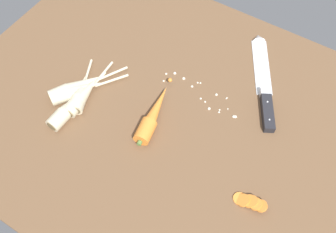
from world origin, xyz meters
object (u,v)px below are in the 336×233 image
whole_carrot (153,115)px  parsnip_back (77,91)px  parsnip_front (83,95)px  parsnip_outer (81,93)px  carrot_slice_stack (250,202)px  parsnip_mid_right (70,107)px  parsnip_mid_left (76,87)px  chefs_knife (263,77)px

whole_carrot → parsnip_back: whole_carrot is taller
parsnip_front → parsnip_back: 2.46cm
parsnip_outer → parsnip_back: bearing=-177.4°
carrot_slice_stack → parsnip_front: bearing=176.7°
whole_carrot → parsnip_back: 22.45cm
whole_carrot → parsnip_mid_right: bearing=-154.7°
parsnip_mid_left → parsnip_back: same height
parsnip_front → parsnip_mid_right: 5.08cm
parsnip_mid_left → parsnip_outer: same height
whole_carrot → parsnip_mid_left: size_ratio=1.03×
parsnip_mid_right → parsnip_outer: bearing=96.5°
parsnip_mid_left → parsnip_mid_right: 6.74cm
chefs_knife → parsnip_mid_left: bearing=-143.3°
chefs_knife → whole_carrot: 33.81cm
parsnip_back → parsnip_mid_left: bearing=135.5°
parsnip_mid_right → parsnip_back: bearing=110.6°
whole_carrot → parsnip_mid_right: size_ratio=0.99×
carrot_slice_stack → parsnip_mid_right: bearing=-177.7°
parsnip_front → parsnip_mid_left: size_ratio=0.98×
whole_carrot → parsnip_back: bearing=-168.9°
whole_carrot → parsnip_front: (-19.58, -4.43, -0.12)cm
parsnip_mid_right → parsnip_outer: size_ratio=1.26×
parsnip_mid_left → carrot_slice_stack: bearing=-4.2°
parsnip_outer → parsnip_mid_left: bearing=159.5°
parsnip_outer → carrot_slice_stack: bearing=-3.4°
parsnip_back → whole_carrot: bearing=11.1°
parsnip_front → parsnip_mid_right: size_ratio=0.94×
parsnip_mid_right → parsnip_outer: 5.27cm
whole_carrot → parsnip_mid_left: 23.21cm
parsnip_back → parsnip_outer: (1.35, 0.06, 0.00)cm
parsnip_front → carrot_slice_stack: (51.10, -2.95, -1.04)cm
parsnip_mid_right → carrot_slice_stack: (51.60, 2.11, -1.04)cm
parsnip_mid_right → parsnip_back: same height
carrot_slice_stack → parsnip_back: bearing=176.7°
parsnip_front → carrot_slice_stack: 51.19cm
parsnip_front → parsnip_outer: bearing=170.5°
whole_carrot → parsnip_front: bearing=-167.3°
parsnip_mid_left → parsnip_outer: bearing=-20.5°
parsnip_mid_left → parsnip_back: (0.93, -0.92, 0.00)cm
chefs_knife → parsnip_outer: parsnip_outer is taller
chefs_knife → parsnip_back: size_ratio=1.67×
parsnip_front → parsnip_back: size_ratio=1.09×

